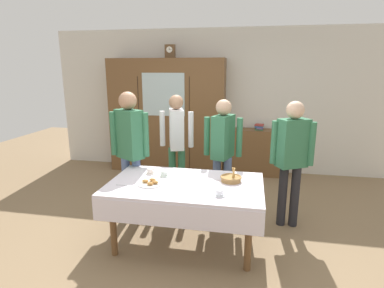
% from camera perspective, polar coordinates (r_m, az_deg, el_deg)
% --- Properties ---
extents(ground_plane, '(12.00, 12.00, 0.00)m').
position_cam_1_polar(ground_plane, '(3.96, -0.56, -16.19)').
color(ground_plane, '#846B4C').
rests_on(ground_plane, ground).
extents(back_wall, '(6.40, 0.10, 2.70)m').
position_cam_1_polar(back_wall, '(6.08, 4.37, 7.84)').
color(back_wall, silver).
rests_on(back_wall, ground).
extents(dining_table, '(1.70, 1.03, 0.74)m').
position_cam_1_polar(dining_table, '(3.47, -1.36, -8.90)').
color(dining_table, brown).
rests_on(dining_table, ground).
extents(wall_cabinet, '(2.20, 0.46, 2.15)m').
position_cam_1_polar(wall_cabinet, '(6.00, -4.62, 5.13)').
color(wall_cabinet, brown).
rests_on(wall_cabinet, ground).
extents(mantel_clock, '(0.18, 0.11, 0.24)m').
position_cam_1_polar(mantel_clock, '(5.91, -4.05, 16.65)').
color(mantel_clock, brown).
rests_on(mantel_clock, wall_cabinet).
extents(bookshelf_low, '(0.99, 0.35, 0.87)m').
position_cam_1_polar(bookshelf_low, '(5.97, 12.01, -1.50)').
color(bookshelf_low, brown).
rests_on(bookshelf_low, ground).
extents(book_stack, '(0.18, 0.23, 0.10)m').
position_cam_1_polar(book_stack, '(5.86, 12.25, 3.08)').
color(book_stack, '#3D754C').
rests_on(book_stack, bookshelf_low).
extents(tea_cup_far_left, '(0.13, 0.13, 0.06)m').
position_cam_1_polar(tea_cup_far_left, '(3.68, -5.14, -5.48)').
color(tea_cup_far_left, silver).
rests_on(tea_cup_far_left, dining_table).
extents(tea_cup_center, '(0.13, 0.13, 0.06)m').
position_cam_1_polar(tea_cup_center, '(3.14, 5.10, -8.95)').
color(tea_cup_center, white).
rests_on(tea_cup_center, dining_table).
extents(tea_cup_mid_left, '(0.13, 0.13, 0.06)m').
position_cam_1_polar(tea_cup_mid_left, '(3.79, -7.64, -4.99)').
color(tea_cup_mid_left, white).
rests_on(tea_cup_mid_left, dining_table).
extents(bread_basket, '(0.24, 0.24, 0.16)m').
position_cam_1_polar(bread_basket, '(3.53, 7.20, -6.29)').
color(bread_basket, '#9E7542').
rests_on(bread_basket, dining_table).
extents(pastry_plate, '(0.28, 0.28, 0.05)m').
position_cam_1_polar(pastry_plate, '(3.46, -7.66, -7.11)').
color(pastry_plate, white).
rests_on(pastry_plate, dining_table).
extents(spoon_near_left, '(0.12, 0.02, 0.01)m').
position_cam_1_polar(spoon_near_left, '(3.48, -12.58, -7.41)').
color(spoon_near_left, silver).
rests_on(spoon_near_left, dining_table).
extents(spoon_front_edge, '(0.12, 0.02, 0.01)m').
position_cam_1_polar(spoon_front_edge, '(3.72, -0.66, -5.65)').
color(spoon_front_edge, silver).
rests_on(spoon_front_edge, dining_table).
extents(person_by_cabinet, '(0.52, 0.41, 1.58)m').
position_cam_1_polar(person_by_cabinet, '(4.24, 5.68, -0.23)').
color(person_by_cabinet, slate).
rests_on(person_by_cabinet, ground).
extents(person_beside_shelf, '(0.52, 0.36, 1.69)m').
position_cam_1_polar(person_beside_shelf, '(4.09, -11.37, 0.19)').
color(person_beside_shelf, slate).
rests_on(person_beside_shelf, ground).
extents(person_behind_table_right, '(0.52, 0.35, 1.60)m').
position_cam_1_polar(person_behind_table_right, '(3.99, 17.91, -1.50)').
color(person_behind_table_right, '#232328').
rests_on(person_behind_table_right, ground).
extents(person_near_right_end, '(0.52, 0.40, 1.60)m').
position_cam_1_polar(person_near_right_end, '(4.68, -2.86, 1.34)').
color(person_near_right_end, '#33704C').
rests_on(person_near_right_end, ground).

